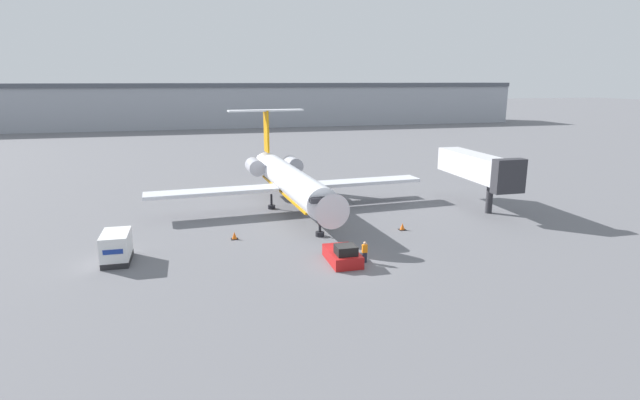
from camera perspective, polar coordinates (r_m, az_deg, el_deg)
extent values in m
plane|color=slate|center=(38.35, 3.08, -7.39)|extent=(600.00, 600.00, 0.00)
cube|color=#9EA3AD|center=(154.72, -10.48, 10.43)|extent=(180.00, 16.00, 11.57)
cube|color=#4C515B|center=(154.52, -10.59, 12.79)|extent=(180.00, 16.80, 1.20)
cylinder|color=silver|center=(52.92, -3.16, 2.04)|extent=(4.37, 20.85, 3.03)
cone|color=silver|center=(42.13, 0.92, -0.94)|extent=(3.18, 2.62, 3.03)
cube|color=black|center=(42.90, 0.50, 0.05)|extent=(2.61, 0.87, 0.44)
cone|color=silver|center=(64.41, -5.93, 4.07)|extent=(2.94, 3.50, 2.73)
cube|color=orange|center=(53.12, -3.14, 1.00)|extent=(3.93, 18.77, 0.20)
cube|color=silver|center=(56.66, 4.73, 2.09)|extent=(13.74, 3.51, 0.36)
cube|color=silver|center=(52.61, -12.22, 0.93)|extent=(13.74, 3.51, 0.36)
cylinder|color=#ADADB7|center=(61.71, -3.14, 4.06)|extent=(2.08, 3.26, 1.87)
cylinder|color=#ADADB7|center=(60.68, -7.45, 3.80)|extent=(2.08, 3.26, 1.87)
cube|color=orange|center=(64.51, -6.15, 7.80)|extent=(0.38, 2.21, 5.28)
cube|color=silver|center=(64.30, -6.21, 10.14)|extent=(9.60, 2.42, 0.20)
cylinder|color=black|center=(44.78, -0.02, -3.16)|extent=(0.24, 0.24, 1.63)
cylinder|color=black|center=(44.96, -0.02, -3.91)|extent=(0.80, 0.80, 0.40)
cylinder|color=black|center=(54.53, -5.57, -0.16)|extent=(0.24, 0.24, 1.63)
cylinder|color=black|center=(54.68, -5.55, -0.79)|extent=(0.80, 0.80, 0.40)
cylinder|color=black|center=(55.48, -1.60, 0.13)|extent=(0.24, 0.24, 1.63)
cylinder|color=black|center=(55.62, -1.60, -0.48)|extent=(0.80, 0.80, 0.40)
cube|color=#B21919|center=(38.76, 2.58, -6.43)|extent=(2.20, 3.98, 0.92)
cube|color=black|center=(37.70, 2.98, -5.71)|extent=(1.54, 1.43, 0.70)
cube|color=black|center=(40.53, 1.79, -5.72)|extent=(1.98, 0.30, 0.55)
cube|color=#232326|center=(41.86, -22.13, -6.26)|extent=(2.01, 3.48, 0.45)
cube|color=silver|center=(41.50, -22.28, -4.74)|extent=(2.01, 3.48, 1.89)
cube|color=navy|center=(39.84, -22.60, -5.51)|extent=(1.41, 0.04, 0.36)
cube|color=#232838|center=(38.79, 5.11, -6.55)|extent=(0.32, 0.20, 0.80)
cube|color=orange|center=(38.55, 5.13, -5.55)|extent=(0.40, 0.24, 0.64)
sphere|color=tan|center=(38.41, 5.15, -4.93)|extent=(0.23, 0.23, 0.23)
cube|color=black|center=(44.83, -9.74, -4.41)|extent=(0.62, 0.62, 0.04)
cone|color=orange|center=(44.73, -9.76, -4.00)|extent=(0.44, 0.44, 0.63)
cube|color=black|center=(47.50, 9.38, -3.36)|extent=(0.66, 0.66, 0.04)
cone|color=orange|center=(47.41, 9.40, -2.99)|extent=(0.47, 0.47, 0.61)
cylinder|color=#2D2D33|center=(55.33, 18.79, 0.20)|extent=(0.70, 0.70, 3.20)
cube|color=silver|center=(57.67, 17.14, 3.78)|extent=(2.60, 11.61, 2.60)
cube|color=#2D2D33|center=(52.40, 20.75, 2.57)|extent=(3.20, 1.20, 3.38)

